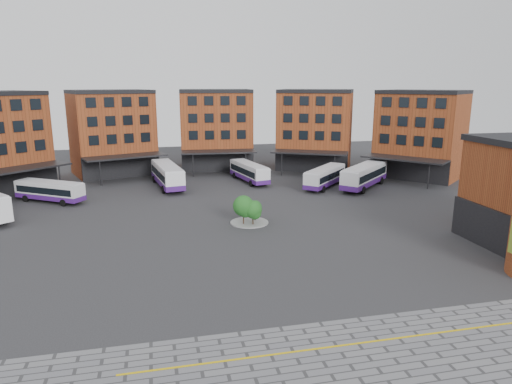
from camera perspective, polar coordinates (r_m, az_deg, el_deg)
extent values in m
plane|color=#28282B|center=(41.23, -0.11, -8.92)|extent=(160.00, 160.00, 0.00)
cube|color=gold|center=(29.84, 10.09, -18.43)|extent=(26.00, 0.15, 0.02)
cube|color=black|center=(74.55, -27.94, 1.28)|extent=(10.00, 9.07, 4.00)
cube|color=black|center=(73.39, -28.49, 6.76)|extent=(8.60, 7.77, 8.00)
cube|color=black|center=(72.14, -27.26, 2.62)|extent=(12.61, 11.97, 0.25)
cylinder|color=black|center=(73.11, -23.30, 1.55)|extent=(0.20, 0.20, 4.00)
cube|color=brown|center=(84.39, -17.53, 6.92)|extent=(15.55, 13.69, 14.00)
cube|color=black|center=(80.42, -16.40, 3.09)|extent=(12.45, 4.71, 4.00)
cube|color=black|center=(83.95, -17.88, 11.87)|extent=(15.65, 13.97, 0.60)
cube|color=black|center=(79.32, -16.71, 8.19)|extent=(10.87, 3.87, 8.00)
cube|color=black|center=(77.87, -16.03, 4.29)|extent=(13.72, 8.39, 0.25)
cylinder|color=black|center=(75.39, -18.87, 2.25)|extent=(0.20, 0.20, 4.00)
cylinder|color=black|center=(77.84, -12.35, 3.00)|extent=(0.20, 0.20, 4.00)
cube|color=brown|center=(87.31, -5.07, 7.68)|extent=(13.67, 10.88, 14.00)
cube|color=black|center=(83.17, -4.78, 3.92)|extent=(13.00, 1.41, 4.00)
cube|color=black|center=(86.89, -5.17, 12.47)|extent=(13.69, 11.18, 0.60)
cube|color=black|center=(82.09, -4.86, 8.86)|extent=(11.42, 0.95, 8.00)
cube|color=black|center=(80.55, -4.68, 5.05)|extent=(13.28, 5.30, 0.25)
cylinder|color=black|center=(78.90, -7.86, 3.33)|extent=(0.20, 0.20, 4.00)
cylinder|color=black|center=(79.54, -1.29, 3.53)|extent=(0.20, 0.20, 4.00)
cube|color=brown|center=(86.78, 7.40, 7.59)|extent=(16.12, 14.81, 14.00)
cube|color=black|center=(82.67, 6.88, 3.82)|extent=(11.81, 6.35, 4.00)
cube|color=black|center=(86.36, 7.55, 12.41)|extent=(16.26, 15.08, 0.60)
cube|color=black|center=(81.59, 7.00, 8.78)|extent=(10.26, 5.33, 8.00)
cube|color=black|center=(80.06, 6.70, 4.96)|extent=(13.58, 9.82, 0.25)
cylinder|color=black|center=(79.35, 3.22, 3.49)|extent=(0.20, 0.20, 4.00)
cylinder|color=black|center=(78.15, 9.79, 3.16)|extent=(0.20, 0.20, 4.00)
cube|color=brown|center=(82.83, 19.86, 6.63)|extent=(16.02, 16.39, 14.00)
cube|color=black|center=(78.95, 18.49, 2.76)|extent=(8.74, 10.28, 4.00)
cube|color=black|center=(82.38, 20.27, 11.67)|extent=(16.25, 16.58, 0.60)
cube|color=black|center=(77.84, 18.84, 7.95)|extent=(7.47, 8.86, 8.00)
cube|color=black|center=(76.43, 18.02, 3.99)|extent=(11.73, 12.79, 0.25)
cylinder|color=black|center=(76.71, 14.26, 2.75)|extent=(0.20, 0.20, 4.00)
cylinder|color=black|center=(73.72, 20.76, 1.86)|extent=(0.20, 0.20, 4.00)
cube|color=black|center=(49.01, 27.68, -4.36)|extent=(0.40, 12.00, 4.00)
cylinder|color=gray|center=(52.66, -0.84, -3.82)|extent=(4.40, 4.40, 0.12)
cylinder|color=#332114|center=(51.73, -1.57, -3.29)|extent=(0.14, 0.14, 1.60)
sphere|color=#184818|center=(51.33, -1.58, -1.75)|extent=(2.37, 2.37, 2.37)
sphere|color=#184818|center=(51.35, -1.33, -2.30)|extent=(1.66, 1.66, 1.66)
cylinder|color=#332114|center=(53.22, -0.13, -3.03)|extent=(0.14, 0.14, 1.20)
sphere|color=#184818|center=(52.93, -0.13, -1.91)|extent=(1.58, 1.58, 1.58)
sphere|color=#184818|center=(52.93, 0.12, -2.31)|extent=(1.10, 1.10, 1.10)
cylinder|color=#332114|center=(51.58, -0.39, -3.49)|extent=(0.14, 0.14, 1.33)
sphere|color=#184818|center=(51.25, -0.39, -2.20)|extent=(2.04, 2.04, 2.04)
sphere|color=#184818|center=(51.26, -0.14, -2.67)|extent=(1.43, 1.43, 1.43)
cylinder|color=black|center=(59.93, -28.87, -2.88)|extent=(0.99, 1.10, 1.14)
cube|color=silver|center=(67.45, -24.39, 0.20)|extent=(9.70, 7.50, 2.25)
cube|color=black|center=(67.42, -24.40, 0.33)|extent=(9.06, 7.10, 0.87)
cube|color=silver|center=(67.22, -24.48, 1.17)|extent=(9.31, 7.20, 0.11)
cube|color=black|center=(70.97, -27.24, 0.68)|extent=(1.18, 1.69, 1.01)
cube|color=#481A78|center=(67.62, -24.32, -0.47)|extent=(9.75, 7.56, 0.64)
cylinder|color=black|center=(69.25, -26.86, -0.74)|extent=(0.92, 0.74, 0.92)
cylinder|color=black|center=(70.76, -25.50, -0.32)|extent=(0.92, 0.74, 0.92)
cylinder|color=black|center=(64.68, -22.97, -1.26)|extent=(0.92, 0.74, 0.92)
cylinder|color=black|center=(66.30, -21.61, -0.80)|extent=(0.92, 0.74, 0.92)
cube|color=white|center=(71.64, -11.03, 2.19)|extent=(4.74, 12.78, 2.78)
cube|color=black|center=(71.60, -11.04, 2.35)|extent=(4.64, 11.80, 1.08)
cube|color=silver|center=(71.38, -11.09, 3.33)|extent=(4.55, 12.27, 0.14)
cube|color=black|center=(77.55, -11.90, 3.19)|extent=(2.40, 0.49, 1.25)
cube|color=#481A78|center=(71.84, -11.00, 1.41)|extent=(4.79, 12.83, 0.79)
cylinder|color=black|center=(75.56, -12.61, 1.57)|extent=(0.51, 1.17, 1.14)
cylinder|color=black|center=(76.03, -10.50, 1.75)|extent=(0.51, 1.17, 1.14)
cylinder|color=black|center=(67.85, -11.52, 0.29)|extent=(0.51, 1.17, 1.14)
cylinder|color=black|center=(68.37, -9.18, 0.49)|extent=(0.51, 1.17, 1.14)
cube|color=white|center=(74.25, -0.86, 2.61)|extent=(4.59, 11.06, 2.40)
cube|color=black|center=(74.22, -0.86, 2.74)|extent=(4.48, 10.22, 0.93)
cube|color=silver|center=(74.02, -0.86, 3.56)|extent=(4.41, 10.61, 0.12)
cube|color=black|center=(79.01, -2.40, 3.43)|extent=(2.06, 0.54, 1.08)
cube|color=#481A78|center=(74.41, -0.86, 1.97)|extent=(4.64, 11.10, 0.69)
cylinder|color=black|center=(77.15, -2.72, 2.07)|extent=(0.49, 1.02, 0.98)
cylinder|color=black|center=(78.07, -1.05, 2.22)|extent=(0.49, 1.02, 0.98)
cylinder|color=black|center=(70.92, -0.65, 1.07)|extent=(0.49, 1.02, 0.98)
cylinder|color=black|center=(71.92, 1.14, 1.24)|extent=(0.49, 1.02, 0.98)
cube|color=silver|center=(71.11, 8.62, 1.98)|extent=(9.22, 9.51, 2.40)
cube|color=black|center=(71.08, 8.62, 2.12)|extent=(8.67, 8.93, 0.93)
cube|color=silver|center=(70.88, 8.65, 2.97)|extent=(8.85, 9.13, 0.12)
cube|color=black|center=(75.92, 10.15, 2.82)|extent=(1.59, 1.52, 1.08)
cube|color=#481A78|center=(71.29, 8.59, 1.30)|extent=(9.28, 9.57, 0.69)
cylinder|color=black|center=(74.95, 8.73, 1.59)|extent=(0.89, 0.91, 0.98)
cylinder|color=black|center=(74.09, 10.48, 1.38)|extent=(0.89, 0.91, 0.98)
cylinder|color=black|center=(68.74, 6.54, 0.58)|extent=(0.89, 0.91, 0.98)
cylinder|color=black|center=(67.80, 8.42, 0.34)|extent=(0.89, 0.91, 0.98)
cube|color=silver|center=(71.78, 13.39, 2.08)|extent=(10.91, 10.56, 2.76)
cube|color=black|center=(71.75, 13.40, 2.23)|extent=(10.23, 9.92, 1.07)
cube|color=silver|center=(71.52, 13.46, 3.20)|extent=(10.47, 10.14, 0.13)
cube|color=black|center=(77.38, 15.00, 2.98)|extent=(1.73, 1.82, 1.24)
cube|color=#481A78|center=(71.98, 13.35, 1.31)|extent=(10.96, 10.61, 0.79)
cylinder|color=black|center=(76.18, 13.40, 1.62)|extent=(1.05, 1.02, 1.12)
cylinder|color=black|center=(75.28, 15.40, 1.36)|extent=(1.05, 1.02, 1.12)
cylinder|color=black|center=(68.96, 11.08, 0.52)|extent=(1.05, 1.02, 1.12)
cylinder|color=black|center=(67.97, 13.26, 0.22)|extent=(1.05, 1.02, 1.12)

